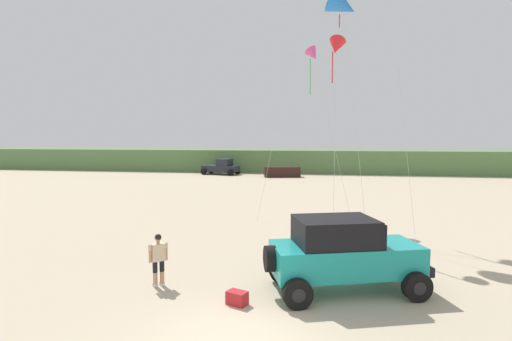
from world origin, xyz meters
TOP-DOWN VIEW (x-y plane):
  - ground_plane at (0.00, 0.00)m, footprint 220.00×220.00m
  - dune_ridge at (-5.17, 47.89)m, footprint 90.00×9.53m
  - jeep at (2.52, 3.54)m, footprint 5.01×3.62m
  - person_watching at (-3.16, 2.96)m, footprint 0.50×0.47m
  - cooler_box at (-0.42, 2.00)m, footprint 0.66×0.55m
  - distant_pickup at (-11.15, 40.68)m, footprint 4.87×3.15m
  - distant_sedan at (-3.30, 38.85)m, footprint 4.47×2.58m
  - kite_purple_stunt at (2.63, 11.64)m, footprint 2.22×2.12m
  - kite_blue_swept at (2.31, 9.82)m, footprint 0.89×1.80m
  - kite_yellow_diamond at (1.10, 15.35)m, footprint 2.79×4.12m

SIDE VIEW (x-z plane):
  - ground_plane at x=0.00m, z-range 0.00..0.00m
  - cooler_box at x=-0.42m, z-range 0.00..0.38m
  - distant_sedan at x=-3.30m, z-range 0.00..1.20m
  - person_watching at x=-3.16m, z-range 0.10..1.77m
  - distant_pickup at x=-11.15m, z-range -0.05..1.93m
  - jeep at x=2.52m, z-range 0.07..2.33m
  - dune_ridge at x=-5.17m, z-range 0.00..2.97m
  - kite_blue_swept at x=2.31m, z-range 4.06..13.19m
  - kite_yellow_diamond at x=1.10m, z-range 4.43..14.38m
  - kite_purple_stunt at x=2.63m, z-range 5.01..16.86m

